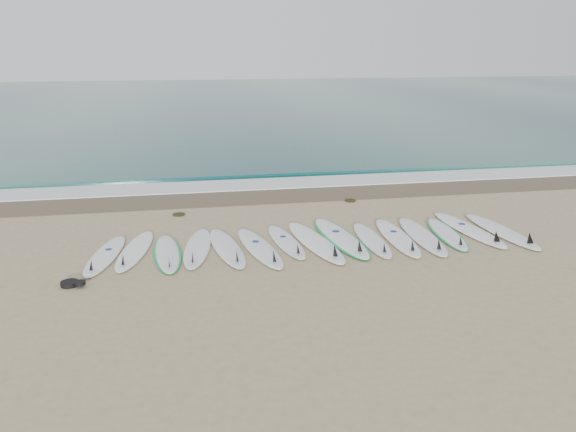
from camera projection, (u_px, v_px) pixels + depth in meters
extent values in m
plane|color=tan|center=(313.00, 243.00, 12.32)|extent=(120.00, 120.00, 0.00)
cube|color=#1D524F|center=(218.00, 101.00, 42.87)|extent=(120.00, 55.00, 0.03)
cube|color=brown|center=(281.00, 195.00, 16.18)|extent=(120.00, 1.80, 0.01)
cube|color=silver|center=(274.00, 184.00, 17.49)|extent=(120.00, 1.40, 0.04)
cube|color=#1D524F|center=(267.00, 172.00, 18.89)|extent=(120.00, 1.00, 0.10)
ellipsoid|color=white|center=(105.00, 255.00, 11.49)|extent=(0.89, 2.45, 0.08)
cone|color=black|center=(91.00, 265.00, 10.61)|extent=(0.24, 0.29, 0.26)
cylinder|color=navy|center=(109.00, 249.00, 11.70)|extent=(0.16, 0.16, 0.01)
ellipsoid|color=white|center=(135.00, 250.00, 11.77)|extent=(0.93, 2.53, 0.08)
cone|color=black|center=(123.00, 259.00, 10.86)|extent=(0.25, 0.30, 0.26)
ellipsoid|color=white|center=(167.00, 253.00, 11.63)|extent=(0.64, 2.34, 0.07)
ellipsoid|color=#04B353|center=(167.00, 253.00, 11.63)|extent=(0.72, 2.37, 0.05)
cone|color=black|center=(169.00, 261.00, 10.80)|extent=(0.21, 0.26, 0.25)
ellipsoid|color=white|center=(198.00, 247.00, 11.93)|extent=(0.85, 2.57, 0.08)
cone|color=black|center=(192.00, 257.00, 11.00)|extent=(0.25, 0.29, 0.27)
ellipsoid|color=silver|center=(227.00, 247.00, 11.93)|extent=(0.89, 2.63, 0.08)
cone|color=black|center=(237.00, 256.00, 11.03)|extent=(0.25, 0.30, 0.28)
ellipsoid|color=silver|center=(259.00, 247.00, 11.92)|extent=(1.01, 2.72, 0.09)
cone|color=black|center=(274.00, 256.00, 11.00)|extent=(0.27, 0.32, 0.28)
cylinder|color=navy|center=(256.00, 242.00, 12.14)|extent=(0.18, 0.18, 0.01)
ellipsoid|color=white|center=(286.00, 241.00, 12.30)|extent=(0.75, 2.38, 0.08)
cone|color=black|center=(298.00, 248.00, 11.48)|extent=(0.23, 0.27, 0.25)
cylinder|color=navy|center=(283.00, 236.00, 12.49)|extent=(0.15, 0.15, 0.01)
ellipsoid|color=white|center=(315.00, 241.00, 12.26)|extent=(1.06, 2.97, 0.09)
cone|color=black|center=(335.00, 250.00, 11.26)|extent=(0.29, 0.35, 0.31)
ellipsoid|color=white|center=(340.00, 237.00, 12.54)|extent=(0.90, 2.93, 0.09)
ellipsoid|color=#04B353|center=(340.00, 237.00, 12.54)|extent=(1.00, 2.97, 0.07)
cone|color=black|center=(359.00, 246.00, 11.52)|extent=(0.28, 0.33, 0.31)
cylinder|color=navy|center=(336.00, 231.00, 12.78)|extent=(0.18, 0.18, 0.01)
ellipsoid|color=white|center=(372.00, 240.00, 12.41)|extent=(0.57, 2.42, 0.08)
cone|color=black|center=(384.00, 247.00, 11.54)|extent=(0.21, 0.26, 0.26)
ellipsoid|color=white|center=(397.00, 237.00, 12.56)|extent=(0.68, 2.71, 0.09)
cone|color=black|center=(412.00, 245.00, 11.59)|extent=(0.24, 0.30, 0.29)
cylinder|color=navy|center=(393.00, 231.00, 12.80)|extent=(0.16, 0.16, 0.01)
ellipsoid|color=white|center=(422.00, 236.00, 12.64)|extent=(0.73, 2.75, 0.09)
cone|color=black|center=(439.00, 244.00, 11.65)|extent=(0.25, 0.30, 0.29)
ellipsoid|color=white|center=(447.00, 234.00, 12.81)|extent=(0.75, 2.36, 0.07)
ellipsoid|color=#04B353|center=(447.00, 234.00, 12.81)|extent=(0.83, 2.38, 0.05)
cone|color=black|center=(461.00, 240.00, 11.96)|extent=(0.22, 0.27, 0.25)
ellipsoid|color=white|center=(468.00, 229.00, 13.08)|extent=(0.87, 2.84, 0.09)
cone|color=black|center=(496.00, 236.00, 12.10)|extent=(0.27, 0.32, 0.30)
cylinder|color=navy|center=(462.00, 224.00, 13.32)|extent=(0.18, 0.18, 0.01)
ellipsoid|color=white|center=(501.00, 231.00, 12.98)|extent=(0.77, 2.80, 0.09)
cone|color=black|center=(530.00, 238.00, 12.00)|extent=(0.25, 0.31, 0.29)
ellipsoid|color=black|center=(179.00, 214.00, 14.29)|extent=(0.33, 0.26, 0.06)
ellipsoid|color=black|center=(350.00, 200.00, 15.57)|extent=(0.33, 0.26, 0.06)
cylinder|color=black|center=(70.00, 284.00, 10.13)|extent=(0.32, 0.32, 0.08)
cylinder|color=black|center=(80.00, 283.00, 10.06)|extent=(0.20, 0.20, 0.06)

